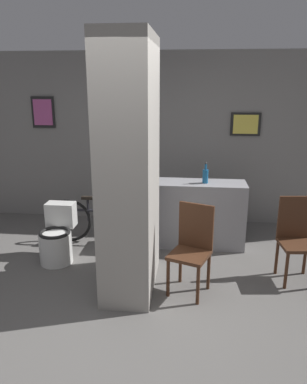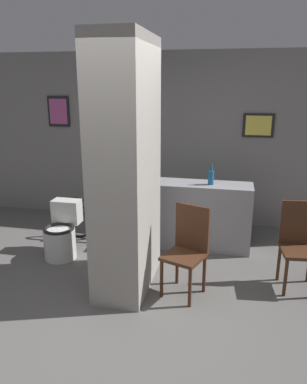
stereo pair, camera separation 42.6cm
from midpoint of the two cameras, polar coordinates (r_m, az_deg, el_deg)
name	(u,v)px [view 2 (the right image)]	position (r m, az deg, el deg)	size (l,w,h in m)	color
ground_plane	(104,308)	(3.89, -4.25, -17.32)	(14.00, 14.00, 0.00)	#5B5956
wall_back	(157,139)	(5.86, 2.66, 8.07)	(8.00, 0.09, 2.60)	gray
pillar_center	(126,169)	(3.83, -1.00, 3.50)	(0.54, 1.08, 2.60)	gray
counter_shelf	(203,216)	(5.06, 9.98, -3.61)	(1.25, 0.44, 0.89)	gray
toilet	(62,234)	(4.87, -11.42, -6.41)	(0.40, 0.56, 0.69)	silver
chair_near_pillar	(187,247)	(3.95, 8.29, -8.39)	(0.49, 0.49, 0.94)	#422616
chair_by_doorway	(299,242)	(4.40, 23.93, -7.06)	(0.42, 0.42, 0.94)	#422616
bicycle	(114,219)	(5.21, -3.70, -4.20)	(1.69, 0.42, 0.66)	black
bottle_tall	(211,177)	(4.88, 11.25, 2.26)	(0.08, 0.08, 0.28)	#19598C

